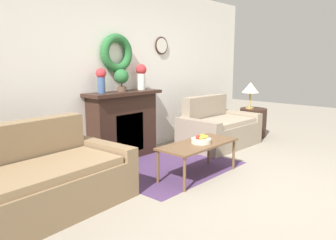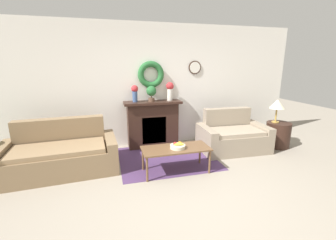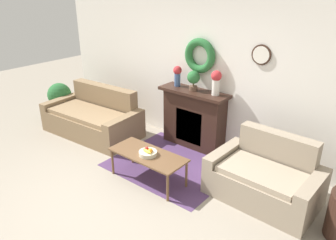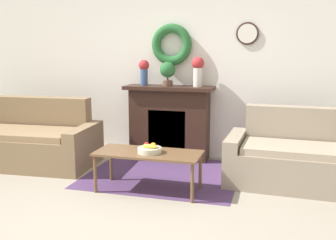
{
  "view_description": "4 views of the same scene",
  "coord_description": "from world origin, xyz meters",
  "views": [
    {
      "loc": [
        -3.3,
        -1.57,
        1.5
      ],
      "look_at": [
        -0.07,
        1.34,
        0.71
      ],
      "focal_mm": 35.0,
      "sensor_mm": 36.0,
      "label": 1
    },
    {
      "loc": [
        -1.04,
        -2.54,
        1.85
      ],
      "look_at": [
        -0.0,
        1.27,
        0.85
      ],
      "focal_mm": 24.0,
      "sensor_mm": 36.0,
      "label": 2
    },
    {
      "loc": [
        2.88,
        -2.14,
        2.76
      ],
      "look_at": [
        0.14,
        1.25,
        0.89
      ],
      "focal_mm": 35.0,
      "sensor_mm": 36.0,
      "label": 3
    },
    {
      "loc": [
        1.37,
        -3.05,
        1.57
      ],
      "look_at": [
        0.1,
        1.5,
        0.7
      ],
      "focal_mm": 42.0,
      "sensor_mm": 36.0,
      "label": 4
    }
  ],
  "objects": [
    {
      "name": "ground_plane",
      "position": [
        0.0,
        0.0,
        0.0
      ],
      "size": [
        16.0,
        16.0,
        0.0
      ],
      "primitive_type": "plane",
      "color": "gray"
    },
    {
      "name": "floor_rug",
      "position": [
        0.04,
        1.5,
        0.0
      ],
      "size": [
        1.86,
        1.6,
        0.01
      ],
      "color": "#4C335B",
      "rests_on": "ground_plane"
    },
    {
      "name": "wall_back",
      "position": [
        -0.0,
        2.46,
        1.36
      ],
      "size": [
        6.8,
        0.19,
        2.7
      ],
      "color": "white",
      "rests_on": "ground_plane"
    },
    {
      "name": "fireplace",
      "position": [
        -0.09,
        2.25,
        0.53
      ],
      "size": [
        1.25,
        0.41,
        1.04
      ],
      "color": "#331E16",
      "rests_on": "ground_plane"
    },
    {
      "name": "couch_left",
      "position": [
        -1.89,
        1.47,
        0.3
      ],
      "size": [
        1.93,
        1.07,
        0.88
      ],
      "rotation": [
        0.0,
        0.0,
        0.06
      ],
      "color": "#846B4C",
      "rests_on": "ground_plane"
    },
    {
      "name": "loveseat_right",
      "position": [
        1.54,
        1.59,
        0.3
      ],
      "size": [
        1.46,
        0.93,
        0.87
      ],
      "rotation": [
        0.0,
        0.0,
        -0.04
      ],
      "color": "gray",
      "rests_on": "ground_plane"
    },
    {
      "name": "coffee_table",
      "position": [
        0.04,
        0.91,
        0.4
      ],
      "size": [
        1.16,
        0.5,
        0.44
      ],
      "color": "brown",
      "rests_on": "ground_plane"
    },
    {
      "name": "fruit_bowl",
      "position": [
        0.07,
        0.88,
        0.48
      ],
      "size": [
        0.26,
        0.26,
        0.11
      ],
      "color": "beige",
      "rests_on": "coffee_table"
    },
    {
      "name": "vase_on_mantel_left",
      "position": [
        -0.47,
        2.26,
        1.25
      ],
      "size": [
        0.15,
        0.15,
        0.36
      ],
      "color": "#3D5684",
      "rests_on": "fireplace"
    },
    {
      "name": "vase_on_mantel_right",
      "position": [
        0.31,
        2.26,
        1.28
      ],
      "size": [
        0.17,
        0.17,
        0.41
      ],
      "color": "silver",
      "rests_on": "fireplace"
    },
    {
      "name": "potted_plant_on_mantel",
      "position": [
        -0.11,
        2.24,
        1.25
      ],
      "size": [
        0.22,
        0.22,
        0.34
      ],
      "color": "brown",
      "rests_on": "fireplace"
    },
    {
      "name": "potted_plant_floor_by_couch",
      "position": [
        -3.05,
        1.52,
        0.49
      ],
      "size": [
        0.49,
        0.49,
        0.77
      ],
      "color": "brown",
      "rests_on": "ground_plane"
    }
  ]
}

